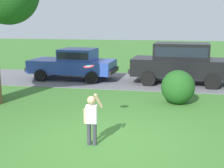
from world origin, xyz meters
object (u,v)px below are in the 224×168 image
Objects in this scene: parked_suv at (181,61)px; frisbee at (89,66)px; parked_sedan at (74,63)px; child_thrower at (92,116)px.

frisbee is at bearing -111.28° from parked_suv.
parked_sedan is 5.26m from parked_suv.
parked_suv is at bearing 73.90° from child_thrower.
child_thrower is at bearing -106.10° from parked_suv.
child_thrower is 4.56× the size of frisbee.
parked_sedan is 15.89× the size of frisbee.
parked_suv is 7.30m from frisbee.
parked_sedan is at bearing 178.25° from parked_suv.
parked_suv reaches higher than frisbee.
child_thrower is at bearing -72.56° from frisbee.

